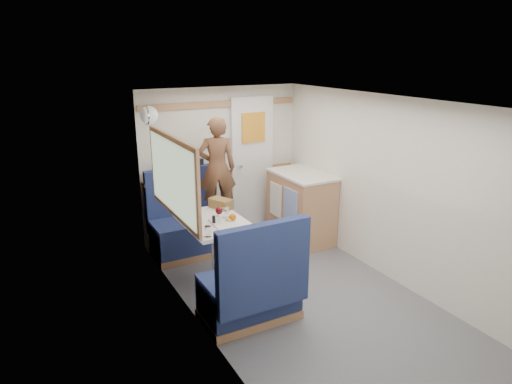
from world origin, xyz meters
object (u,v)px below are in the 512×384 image
galley_counter (301,207)px  wine_glass (219,211)px  duffel_bag (184,169)px  tumbler_right (225,214)px  cheese_block (230,219)px  tray (226,223)px  beer_glass (225,206)px  dinette_table (215,234)px  bench_far (188,230)px  bench_near (252,292)px  dome_light (149,115)px  tumbler_mid (194,214)px  tumbler_left (208,231)px  pepper_grinder (214,220)px  salt_grinder (218,214)px  bread_loaf (221,204)px  person (217,168)px  orange_fruit (232,217)px

galley_counter → wine_glass: 1.62m
duffel_bag → tumbler_right: (0.05, -1.14, -0.23)m
cheese_block → tumbler_right: 0.12m
tray → beer_glass: size_ratio=3.36×
duffel_bag → galley_counter: bearing=-41.0°
dinette_table → beer_glass: bearing=44.9°
bench_far → bench_near: bearing=-90.0°
dome_light → duffel_bag: dome_light is taller
bench_near → dinette_table: bearing=90.0°
galley_counter → tumbler_mid: (-1.64, -0.42, 0.31)m
wine_glass → dome_light: bearing=113.8°
duffel_bag → tray: 1.30m
duffel_bag → tray: duffel_bag is taller
galley_counter → beer_glass: (-1.24, -0.33, 0.31)m
tumbler_left → pepper_grinder: size_ratio=1.12×
tumbler_left → salt_grinder: (0.30, 0.44, -0.01)m
tray → cheese_block: 0.07m
galley_counter → tray: bearing=-153.3°
tumbler_mid → pepper_grinder: bearing=-63.7°
dinette_table → duffel_bag: bearing=86.2°
tray → pepper_grinder: size_ratio=3.87×
bench_far → tray: size_ratio=2.89×
tumbler_left → bread_loaf: (0.45, 0.70, 0.00)m
dinette_table → person: 0.98m
galley_counter → pepper_grinder: galley_counter is taller
dinette_table → cheese_block: (0.13, -0.13, 0.19)m
bench_far → dome_light: dome_light is taller
duffel_bag → cheese_block: size_ratio=5.23×
duffel_bag → tumbler_left: bearing=-120.1°
orange_fruit → beer_glass: beer_glass is taller
bench_near → salt_grinder: bench_near is taller
tumbler_mid → beer_glass: tumbler_mid is taller
duffel_bag → bread_loaf: 0.85m
person → bench_far: bearing=0.7°
dinette_table → bread_loaf: 0.45m
dinette_table → galley_counter: (1.47, 0.55, -0.10)m
tray → wine_glass: wine_glass is taller
galley_counter → pepper_grinder: size_ratio=9.81×
bench_far → wine_glass: (0.02, -0.95, 0.54)m
bench_far → bread_loaf: 0.76m
beer_glass → cheese_block: bearing=-105.1°
dome_light → orange_fruit: size_ratio=2.64×
dome_light → pepper_grinder: dome_light is taller
duffel_bag → person: bearing=-69.6°
duffel_bag → cheese_block: (0.05, -1.25, -0.26)m
tray → beer_glass: bearing=67.6°
galley_counter → tumbler_left: size_ratio=8.80×
tumbler_right → tumbler_left: bearing=-134.2°
bench_far → galley_counter: bearing=-12.1°
dome_light → tray: size_ratio=0.55×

